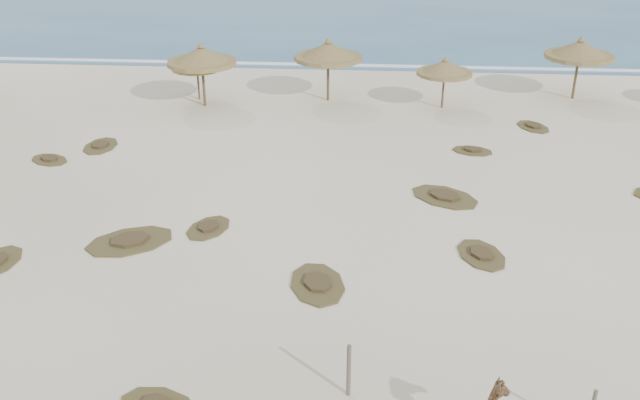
{
  "coord_description": "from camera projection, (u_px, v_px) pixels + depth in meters",
  "views": [
    {
      "loc": [
        1.64,
        -15.85,
        11.08
      ],
      "look_at": [
        0.07,
        5.0,
        1.09
      ],
      "focal_mm": 40.0,
      "sensor_mm": 36.0,
      "label": 1
    }
  ],
  "objects": [
    {
      "name": "scrub_3",
      "position": [
        445.0,
        197.0,
        25.85
      ],
      "size": [
        3.12,
        2.93,
        0.16
      ],
      "rotation": [
        0.0,
        0.0,
        2.5
      ],
      "color": "brown",
      "rests_on": "ground"
    },
    {
      "name": "palapa_2",
      "position": [
        202.0,
        57.0,
        34.54
      ],
      "size": [
        4.11,
        4.11,
        3.19
      ],
      "rotation": [
        0.0,
        0.0,
        -0.24
      ],
      "color": "brown",
      "rests_on": "ground"
    },
    {
      "name": "scrub_4",
      "position": [
        481.0,
        254.0,
        22.06
      ],
      "size": [
        1.91,
        2.38,
        0.16
      ],
      "rotation": [
        0.0,
        0.0,
        1.88
      ],
      "color": "brown",
      "rests_on": "ground"
    },
    {
      "name": "fence_post_near",
      "position": [
        349.0,
        370.0,
        16.06
      ],
      "size": [
        0.12,
        0.12,
        1.38
      ],
      "primitive_type": "cylinder",
      "rotation": [
        0.0,
        0.0,
        -0.16
      ],
      "color": "#6A6150",
      "rests_on": "ground"
    },
    {
      "name": "scrub_6",
      "position": [
        101.0,
        146.0,
        30.46
      ],
      "size": [
        1.39,
        2.09,
        0.16
      ],
      "rotation": [
        0.0,
        0.0,
        1.54
      ],
      "color": "brown",
      "rests_on": "ground"
    },
    {
      "name": "scrub_10",
      "position": [
        533.0,
        126.0,
        32.65
      ],
      "size": [
        1.84,
        2.18,
        0.16
      ],
      "rotation": [
        0.0,
        0.0,
        1.98
      ],
      "color": "brown",
      "rests_on": "ground"
    },
    {
      "name": "scrub_8",
      "position": [
        49.0,
        159.0,
        29.05
      ],
      "size": [
        2.06,
        1.81,
        0.16
      ],
      "rotation": [
        0.0,
        0.0,
        2.65
      ],
      "color": "brown",
      "rests_on": "ground"
    },
    {
      "name": "ground",
      "position": [
        303.0,
        316.0,
        19.15
      ],
      "size": [
        160.0,
        160.0,
        0.0
      ],
      "primitive_type": "plane",
      "color": "#F7ECCB",
      "rests_on": "ground"
    },
    {
      "name": "scrub_7",
      "position": [
        472.0,
        150.0,
        29.95
      ],
      "size": [
        1.91,
        1.48,
        0.16
      ],
      "rotation": [
        0.0,
        0.0,
        2.89
      ],
      "color": "brown",
      "rests_on": "ground"
    },
    {
      "name": "scrub_2",
      "position": [
        208.0,
        228.0,
        23.67
      ],
      "size": [
        1.81,
        2.2,
        0.16
      ],
      "rotation": [
        0.0,
        0.0,
        1.22
      ],
      "color": "brown",
      "rests_on": "ground"
    },
    {
      "name": "palapa_4",
      "position": [
        445.0,
        68.0,
        34.46
      ],
      "size": [
        3.04,
        3.04,
        2.56
      ],
      "rotation": [
        0.0,
        0.0,
        -0.12
      ],
      "color": "brown",
      "rests_on": "ground"
    },
    {
      "name": "palapa_3",
      "position": [
        328.0,
        52.0,
        35.34
      ],
      "size": [
        3.83,
        3.83,
        3.2
      ],
      "rotation": [
        0.0,
        0.0,
        -0.13
      ],
      "color": "brown",
      "rests_on": "ground"
    },
    {
      "name": "foam_line",
      "position": [
        345.0,
        65.0,
        42.54
      ],
      "size": [
        70.0,
        0.6,
        0.01
      ],
      "primitive_type": "cube",
      "color": "white",
      "rests_on": "ground"
    },
    {
      "name": "scrub_1",
      "position": [
        130.0,
        241.0,
        22.84
      ],
      "size": [
        3.39,
        3.07,
        0.16
      ],
      "rotation": [
        0.0,
        0.0,
        0.55
      ],
      "color": "brown",
      "rests_on": "ground"
    },
    {
      "name": "palapa_1",
      "position": [
        197.0,
        63.0,
        35.72
      ],
      "size": [
        3.41,
        3.41,
        2.42
      ],
      "rotation": [
        0.0,
        0.0,
        0.42
      ],
      "color": "brown",
      "rests_on": "ground"
    },
    {
      "name": "scrub_9",
      "position": [
        317.0,
        284.0,
        20.53
      ],
      "size": [
        2.11,
        2.72,
        0.16
      ],
      "rotation": [
        0.0,
        0.0,
        1.82
      ],
      "color": "brown",
      "rests_on": "ground"
    },
    {
      "name": "palapa_5",
      "position": [
        580.0,
        50.0,
        35.61
      ],
      "size": [
        3.93,
        3.93,
        3.21
      ],
      "rotation": [
        0.0,
        0.0,
        -0.16
      ],
      "color": "brown",
      "rests_on": "ground"
    }
  ]
}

